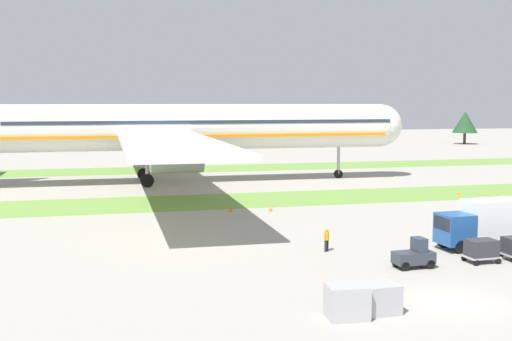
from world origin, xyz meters
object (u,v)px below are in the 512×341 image
Objects in this scene: uld_container_0 at (378,298)px; uld_container_1 at (347,302)px; catering_truck at (484,222)px; taxiway_marker_1 at (458,193)px; baggage_tug at (415,255)px; ground_crew_marshaller at (327,239)px; cargo_dolly_lead at (481,249)px; airliner at (160,127)px; taxiway_marker_2 at (271,209)px; taxiway_marker_0 at (231,209)px.

uld_container_1 is (-1.84, -0.39, 0.09)m from uld_container_0.
catering_truck is 14.53× the size of taxiway_marker_1.
baggage_tug is 1.32× the size of uld_container_0.
ground_crew_marshaller is 0.87× the size of uld_container_0.
ground_crew_marshaller is (-11.60, 1.70, -1.01)m from catering_truck.
baggage_tug is at bearing -125.68° from taxiway_marker_1.
baggage_tug is 1.17× the size of cargo_dolly_lead.
airliner reaches higher than catering_truck.
uld_container_1 is at bearing 124.63° from catering_truck.
catering_truck is 3.54× the size of uld_container_1.
uld_container_1 is at bearing -98.20° from taxiway_marker_2.
uld_container_0 is 1.00× the size of uld_container_1.
taxiway_marker_2 is (-3.45, 23.04, -0.57)m from baggage_tug.
catering_truck is at bearing 24.55° from airliner.
uld_container_1 reaches higher than uld_container_0.
uld_container_1 is (-15.56, -12.08, -1.11)m from catering_truck.
uld_container_0 is 1.88m from uld_container_1.
baggage_tug is at bearing 51.69° from uld_container_0.
uld_container_0 is 4.11× the size of taxiway_marker_1.
cargo_dolly_lead is 1.13× the size of uld_container_0.
catering_truck is 18.06m from uld_container_0.
ground_crew_marshaller is at bearing -79.74° from taxiway_marker_0.
taxiway_marker_2 is (8.38, -24.74, -7.17)m from airliner.
uld_container_1 is (-7.94, -8.11, 0.03)m from baggage_tug.
airliner is at bearing 108.71° from taxiway_marker_2.
taxiway_marker_1 is at bearing 9.39° from taxiway_marker_0.
cargo_dolly_lead reaches higher than taxiway_marker_0.
ground_crew_marshaller is 17.39m from taxiway_marker_2.
uld_container_1 is at bearing -168.02° from uld_container_0.
uld_container_0 reaches higher than taxiway_marker_1.
taxiway_marker_0 is at bearing 33.59° from catering_truck.
uld_container_1 reaches higher than taxiway_marker_0.
taxiway_marker_0 is at bearing 92.13° from uld_container_0.
uld_container_0 is 44.90m from taxiway_marker_1.
taxiway_marker_0 is (-3.30, 18.23, -0.68)m from ground_crew_marshaller.
uld_container_0 is at bearing 123.17° from cargo_dolly_lead.
uld_container_0 is (-11.12, -7.92, -0.16)m from cargo_dolly_lead.
cargo_dolly_lead is at bearing 35.46° from uld_container_0.
baggage_tug is 5.44× the size of taxiway_marker_1.
cargo_dolly_lead is 13.65m from uld_container_0.
catering_truck is (7.62, 3.97, 1.14)m from baggage_tug.
ground_crew_marshaller is at bearing -136.95° from taxiway_marker_1.
taxiway_marker_2 is at bearing 6.22° from baggage_tug.
ground_crew_marshaller is (7.85, -42.11, -6.47)m from airliner.
taxiway_marker_2 is at bearing 85.07° from uld_container_0.
taxiway_marker_2 is (-11.07, 19.07, -1.71)m from catering_truck.
baggage_tug is 5.03× the size of taxiway_marker_0.
uld_container_0 is (-6.10, -7.72, -0.06)m from baggage_tug.
ground_crew_marshaller reaches higher than taxiway_marker_0.
ground_crew_marshaller is 13.56m from uld_container_0.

